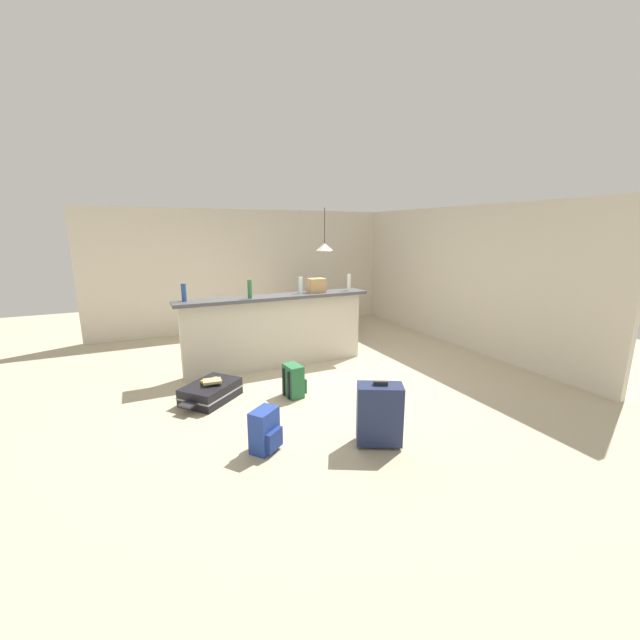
{
  "coord_description": "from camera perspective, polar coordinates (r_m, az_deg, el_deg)",
  "views": [
    {
      "loc": [
        -2.27,
        -5.22,
        2.09
      ],
      "look_at": [
        0.21,
        0.09,
        0.74
      ],
      "focal_mm": 22.07,
      "sensor_mm": 36.0,
      "label": 1
    }
  ],
  "objects": [
    {
      "name": "ground_plane",
      "position": [
        6.07,
        -1.4,
        -7.45
      ],
      "size": [
        13.0,
        13.0,
        0.05
      ],
      "primitive_type": "cube",
      "color": "#BCAD8E"
    },
    {
      "name": "wall_back",
      "position": [
        8.61,
        -9.66,
        7.17
      ],
      "size": [
        6.6,
        0.1,
        2.5
      ],
      "primitive_type": "cube",
      "color": "beige",
      "rests_on": "ground_plane"
    },
    {
      "name": "wall_right",
      "position": [
        7.71,
        18.97,
        5.99
      ],
      "size": [
        0.1,
        6.0,
        2.5
      ],
      "primitive_type": "cube",
      "color": "beige",
      "rests_on": "ground_plane"
    },
    {
      "name": "partition_half_wall",
      "position": [
        6.08,
        -6.34,
        -1.92
      ],
      "size": [
        2.8,
        0.2,
        1.07
      ],
      "primitive_type": "cube",
      "color": "beige",
      "rests_on": "ground_plane"
    },
    {
      "name": "bar_countertop",
      "position": [
        5.96,
        -6.48,
        3.31
      ],
      "size": [
        2.96,
        0.4,
        0.05
      ],
      "primitive_type": "cube",
      "color": "#4C4C51",
      "rests_on": "partition_half_wall"
    },
    {
      "name": "bottle_blue",
      "position": [
        5.73,
        -19.14,
        3.79
      ],
      "size": [
        0.07,
        0.07,
        0.25
      ],
      "primitive_type": "cylinder",
      "color": "#284C89",
      "rests_on": "bar_countertop"
    },
    {
      "name": "bottle_green",
      "position": [
        5.74,
        -10.16,
        4.43
      ],
      "size": [
        0.06,
        0.06,
        0.27
      ],
      "primitive_type": "cylinder",
      "color": "#2D6B38",
      "rests_on": "bar_countertop"
    },
    {
      "name": "bottle_clear",
      "position": [
        6.11,
        -2.84,
        5.06
      ],
      "size": [
        0.06,
        0.06,
        0.26
      ],
      "primitive_type": "cylinder",
      "color": "silver",
      "rests_on": "bar_countertop"
    },
    {
      "name": "bottle_white",
      "position": [
        6.42,
        4.22,
        5.48
      ],
      "size": [
        0.06,
        0.06,
        0.27
      ],
      "primitive_type": "cylinder",
      "color": "silver",
      "rests_on": "bar_countertop"
    },
    {
      "name": "grocery_bag",
      "position": [
        6.22,
        -0.49,
        5.05
      ],
      "size": [
        0.26,
        0.18,
        0.22
      ],
      "primitive_type": "cube",
      "color": "tan",
      "rests_on": "bar_countertop"
    },
    {
      "name": "dining_table",
      "position": [
        7.84,
        0.05,
        2.34
      ],
      "size": [
        1.1,
        0.8,
        0.74
      ],
      "color": "#332319",
      "rests_on": "ground_plane"
    },
    {
      "name": "dining_chair_near_partition",
      "position": [
        7.43,
        1.64,
        0.71
      ],
      "size": [
        0.43,
        0.43,
        0.93
      ],
      "color": "black",
      "rests_on": "ground_plane"
    },
    {
      "name": "dining_chair_far_side",
      "position": [
        8.37,
        -0.85,
        2.1
      ],
      "size": [
        0.42,
        0.42,
        0.93
      ],
      "color": "black",
      "rests_on": "ground_plane"
    },
    {
      "name": "pendant_lamp",
      "position": [
        7.73,
        0.67,
        10.56
      ],
      "size": [
        0.34,
        0.34,
        0.85
      ],
      "color": "black"
    },
    {
      "name": "suitcase_flat_black",
      "position": [
        5.18,
        -15.57,
        -10.01
      ],
      "size": [
        0.85,
        0.83,
        0.22
      ],
      "color": "black",
      "rests_on": "ground_plane"
    },
    {
      "name": "suitcase_upright_navy",
      "position": [
        4.0,
        8.61,
        -13.31
      ],
      "size": [
        0.5,
        0.42,
        0.67
      ],
      "color": "#1E284C",
      "rests_on": "ground_plane"
    },
    {
      "name": "backpack_green",
      "position": [
        5.09,
        -3.82,
        -8.82
      ],
      "size": [
        0.27,
        0.3,
        0.42
      ],
      "color": "#286B3D",
      "rests_on": "ground_plane"
    },
    {
      "name": "backpack_blue",
      "position": [
        3.96,
        -7.98,
        -15.65
      ],
      "size": [
        0.34,
        0.34,
        0.42
      ],
      "color": "#233D93",
      "rests_on": "ground_plane"
    },
    {
      "name": "book_stack",
      "position": [
        5.13,
        -15.43,
        -8.54
      ],
      "size": [
        0.26,
        0.28,
        0.06
      ],
      "color": "gold",
      "rests_on": "suitcase_flat_black"
    }
  ]
}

